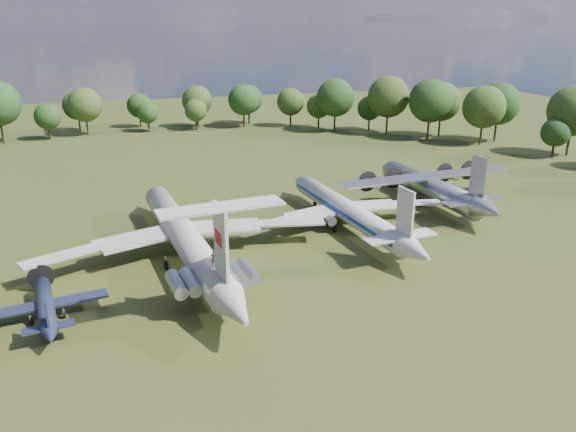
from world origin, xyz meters
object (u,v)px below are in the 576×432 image
object	(u,v)px
tu104_jet	(347,214)
an12_transport	(429,190)
person_on_il62	(214,258)
il62_airliner	(185,242)
small_prop_west	(46,309)

from	to	relation	value
tu104_jet	an12_transport	xyz separation A→B (m)	(17.13, 6.71, 0.18)
person_on_il62	il62_airliner	bearing A→B (deg)	-80.64
tu104_jet	person_on_il62	xyz separation A→B (m)	(-21.98, -18.09, 3.56)
il62_airliner	person_on_il62	size ratio (longest dim) A/B	28.96
person_on_il62	an12_transport	bearing A→B (deg)	-144.51
tu104_jet	small_prop_west	distance (m)	41.52
il62_airliner	person_on_il62	xyz separation A→B (m)	(1.45, -13.26, 3.22)
tu104_jet	person_on_il62	world-z (taller)	person_on_il62
il62_airliner	small_prop_west	world-z (taller)	il62_airliner
small_prop_west	tu104_jet	bearing A→B (deg)	13.14
il62_airliner	small_prop_west	distance (m)	18.54
il62_airliner	person_on_il62	bearing A→B (deg)	-90.00
il62_airliner	an12_transport	distance (m)	42.18
an12_transport	small_prop_west	world-z (taller)	an12_transport
an12_transport	small_prop_west	xyz separation A→B (m)	(-55.58, -22.37, -1.02)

